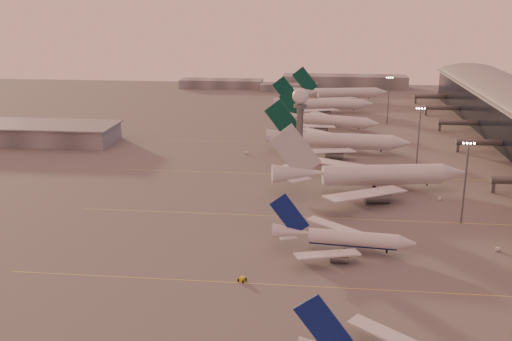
# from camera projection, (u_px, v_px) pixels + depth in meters

# --- Properties ---
(ground) EXTENTS (700.00, 700.00, 0.00)m
(ground) POSITION_uv_depth(u_px,v_px,m) (254.00, 305.00, 128.61)
(ground) COLOR #5C5A5A
(ground) RESTS_ON ground
(taxiway_markings) EXTENTS (180.00, 185.25, 0.02)m
(taxiway_markings) POSITION_uv_depth(u_px,v_px,m) (374.00, 219.00, 178.96)
(taxiway_markings) COLOR gold
(taxiway_markings) RESTS_ON ground
(hangar) EXTENTS (82.00, 27.00, 8.50)m
(hangar) POSITION_uv_depth(u_px,v_px,m) (28.00, 132.00, 273.64)
(hangar) COLOR #5B5D62
(hangar) RESTS_ON ground
(radar_tower) EXTENTS (6.40, 6.40, 31.10)m
(radar_tower) POSITION_uv_depth(u_px,v_px,m) (300.00, 110.00, 236.87)
(radar_tower) COLOR #53565B
(radar_tower) RESTS_ON ground
(mast_b) EXTENTS (3.60, 0.56, 25.00)m
(mast_b) POSITION_uv_depth(u_px,v_px,m) (465.00, 178.00, 171.58)
(mast_b) COLOR #53565B
(mast_b) RESTS_ON ground
(mast_c) EXTENTS (3.60, 0.56, 25.00)m
(mast_c) POSITION_uv_depth(u_px,v_px,m) (419.00, 136.00, 224.63)
(mast_c) COLOR #53565B
(mast_c) RESTS_ON ground
(mast_d) EXTENTS (3.60, 0.56, 25.00)m
(mast_d) POSITION_uv_depth(u_px,v_px,m) (389.00, 98.00, 310.79)
(mast_d) COLOR #53565B
(mast_d) RESTS_ON ground
(distant_horizon) EXTENTS (165.00, 37.50, 9.00)m
(distant_horizon) POSITION_uv_depth(u_px,v_px,m) (307.00, 83.00, 437.77)
(distant_horizon) COLOR #5B5D62
(distant_horizon) RESTS_ON ground
(narrowbody_mid) EXTENTS (37.93, 30.15, 14.83)m
(narrowbody_mid) POSITION_uv_depth(u_px,v_px,m) (343.00, 240.00, 155.21)
(narrowbody_mid) COLOR silver
(narrowbody_mid) RESTS_ON ground
(widebody_white) EXTENTS (67.22, 53.43, 23.81)m
(widebody_white) POSITION_uv_depth(u_px,v_px,m) (370.00, 179.00, 203.90)
(widebody_white) COLOR silver
(widebody_white) RESTS_ON ground
(greentail_a) EXTENTS (61.73, 49.73, 22.41)m
(greentail_a) POSITION_uv_depth(u_px,v_px,m) (338.00, 144.00, 254.11)
(greentail_a) COLOR silver
(greentail_a) RESTS_ON ground
(greentail_b) EXTENTS (50.82, 40.42, 19.06)m
(greentail_b) POSITION_uv_depth(u_px,v_px,m) (328.00, 122.00, 300.42)
(greentail_b) COLOR silver
(greentail_b) RESTS_ON ground
(greentail_c) EXTENTS (57.94, 46.59, 21.06)m
(greentail_c) POSITION_uv_depth(u_px,v_px,m) (324.00, 106.00, 343.11)
(greentail_c) COLOR silver
(greentail_c) RESTS_ON ground
(greentail_d) EXTENTS (61.11, 48.92, 22.39)m
(greentail_d) POSITION_uv_depth(u_px,v_px,m) (341.00, 95.00, 381.27)
(greentail_d) COLOR silver
(greentail_d) RESTS_ON ground
(gsv_tug_mid) EXTENTS (4.19, 3.51, 1.03)m
(gsv_tug_mid) POSITION_uv_depth(u_px,v_px,m) (242.00, 279.00, 139.19)
(gsv_tug_mid) COLOR yellow
(gsv_tug_mid) RESTS_ON ground
(gsv_truck_b) EXTENTS (5.45, 3.02, 2.08)m
(gsv_truck_b) POSITION_uv_depth(u_px,v_px,m) (499.00, 248.00, 155.52)
(gsv_truck_b) COLOR silver
(gsv_truck_b) RESTS_ON ground
(gsv_truck_c) EXTENTS (4.91, 4.01, 1.92)m
(gsv_truck_c) POSITION_uv_depth(u_px,v_px,m) (283.00, 215.00, 179.16)
(gsv_truck_c) COLOR yellow
(gsv_truck_c) RESTS_ON ground
(gsv_catering_b) EXTENTS (5.16, 3.47, 3.89)m
(gsv_catering_b) POSITION_uv_depth(u_px,v_px,m) (440.00, 195.00, 194.70)
(gsv_catering_b) COLOR silver
(gsv_catering_b) RESTS_ON ground
(gsv_tug_far) EXTENTS (3.99, 4.56, 1.12)m
(gsv_tug_far) POSITION_uv_depth(u_px,v_px,m) (343.00, 172.00, 225.42)
(gsv_tug_far) COLOR silver
(gsv_tug_far) RESTS_ON ground
(gsv_truck_d) EXTENTS (2.62, 5.75, 2.24)m
(gsv_truck_d) POSITION_uv_depth(u_px,v_px,m) (246.00, 151.00, 252.68)
(gsv_truck_d) COLOR silver
(gsv_truck_d) RESTS_ON ground
(gsv_tug_hangar) EXTENTS (3.88, 2.89, 0.99)m
(gsv_tug_hangar) POSITION_uv_depth(u_px,v_px,m) (386.00, 142.00, 271.51)
(gsv_tug_hangar) COLOR yellow
(gsv_tug_hangar) RESTS_ON ground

